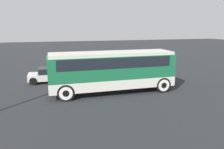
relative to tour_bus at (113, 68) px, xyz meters
The scene contains 5 objects.
ground_plane 1.91m from the tour_bus, behind, with size 120.00×120.00×0.00m, color #26282B.
tour_bus is the anchor object (origin of this frame).
parked_car_near 7.54m from the tour_bus, 53.61° to the left, with size 4.33×1.87×1.39m.
parked_car_mid 7.78m from the tour_bus, 94.18° to the left, with size 4.80×1.95×1.40m.
parked_car_far 6.59m from the tour_bus, 132.64° to the left, with size 4.57×1.90×1.34m.
Camera 1 is at (-4.57, -15.76, 5.08)m, focal length 35.00 mm.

